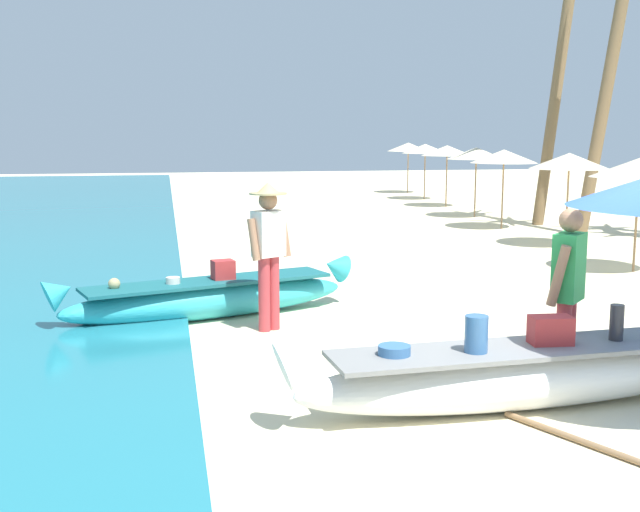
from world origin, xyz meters
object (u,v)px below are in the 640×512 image
(person_tourist_customer, at_px, (568,286))
(person_vendor_hatted, at_px, (269,245))
(paddle, at_px, (630,459))
(boat_cyan_midground, at_px, (209,297))
(boat_white_foreground, at_px, (528,373))

(person_tourist_customer, bearing_deg, person_vendor_hatted, 134.95)
(paddle, bearing_deg, person_tourist_customer, 76.29)
(boat_cyan_midground, bearing_deg, paddle, -61.88)
(person_vendor_hatted, bearing_deg, paddle, -64.65)
(boat_cyan_midground, relative_size, paddle, 2.31)
(person_vendor_hatted, distance_m, person_tourist_customer, 3.51)
(boat_white_foreground, relative_size, person_tourist_customer, 2.71)
(paddle, bearing_deg, boat_white_foreground, 99.47)
(boat_cyan_midground, bearing_deg, person_tourist_customer, -45.86)
(boat_white_foreground, height_order, paddle, boat_white_foreground)
(person_vendor_hatted, xyz_separation_m, paddle, (2.04, -4.30, -0.99))
(person_tourist_customer, height_order, paddle, person_tourist_customer)
(boat_white_foreground, height_order, boat_cyan_midground, boat_white_foreground)
(person_tourist_customer, bearing_deg, paddle, -103.71)
(person_vendor_hatted, height_order, person_tourist_customer, person_vendor_hatted)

